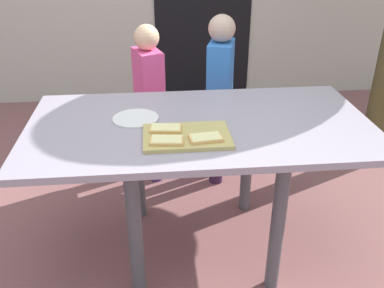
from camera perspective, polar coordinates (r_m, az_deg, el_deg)
name	(u,v)px	position (r m, az deg, el deg)	size (l,w,h in m)	color
ground_plane	(199,245)	(2.37, 0.93, -13.49)	(16.00, 16.00, 0.00)	#825250
dining_table	(200,141)	(2.01, 1.07, 0.46)	(1.60, 0.84, 0.74)	#988E9C
cutting_board	(187,136)	(1.82, -0.71, 1.04)	(0.37, 0.25, 0.02)	tan
pizza_slice_near_right	(207,138)	(1.77, 2.00, 0.84)	(0.15, 0.10, 0.02)	tan
pizza_slice_far_left	(166,128)	(1.85, -3.58, 2.11)	(0.15, 0.10, 0.02)	tan
pizza_slice_near_left	(167,140)	(1.75, -3.44, 0.51)	(0.15, 0.10, 0.02)	tan
plate_white_left	(136,118)	(2.01, -7.62, 3.43)	(0.22, 0.22, 0.01)	white
child_left	(149,96)	(2.72, -5.78, 6.47)	(0.20, 0.27, 1.03)	#432C65
child_right	(220,91)	(2.68, 3.78, 7.15)	(0.20, 0.27, 1.10)	#381F3D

